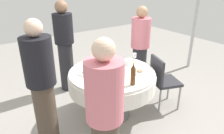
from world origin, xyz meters
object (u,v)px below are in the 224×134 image
dining_table (112,81)px  bottle_clear_north (122,77)px  plate_west (116,64)px  plate_far (140,72)px  bottle_clear_inner (103,63)px  plate_mid (86,73)px  wine_glass_left (134,56)px  person_right (65,46)px  bottle_green_south (116,66)px  person_north (105,119)px  person_south (140,47)px  plate_outer (98,80)px  bottle_brown_right (133,75)px  person_inner (42,86)px  wine_glass_south (127,64)px  chair_rear (162,78)px

dining_table → bottle_clear_north: 0.50m
plate_west → plate_far: same height
bottle_clear_inner → plate_west: size_ratio=1.50×
plate_mid → bottle_clear_inner: bearing=156.5°
wine_glass_left → person_right: (0.70, -1.09, 0.01)m
bottle_green_south → person_north: person_north is taller
wine_glass_left → person_south: (-0.45, -0.37, -0.05)m
bottle_clear_inner → person_right: (0.09, -1.11, -0.02)m
wine_glass_left → person_south: 0.59m
bottle_clear_north → person_north: bearing=41.3°
plate_outer → bottle_brown_right: bearing=131.6°
bottle_green_south → plate_west: size_ratio=1.32×
bottle_clear_inner → plate_mid: bottle_clear_inner is taller
bottle_clear_north → person_south: bearing=-141.4°
person_inner → bottle_clear_north: bearing=-114.5°
person_south → wine_glass_south: bearing=-79.5°
bottle_clear_inner → person_north: (0.63, 1.02, -0.06)m
bottle_brown_right → chair_rear: size_ratio=0.34×
dining_table → plate_west: bearing=-142.0°
person_north → plate_mid: bearing=-71.9°
person_inner → wine_glass_left: bearing=-88.0°
plate_outer → plate_mid: bearing=-86.5°
wine_glass_south → bottle_clear_north: bearing=44.0°
person_north → person_inner: person_inner is taller
bottle_clear_north → plate_far: 0.47m
plate_far → person_north: person_north is taller
dining_table → person_north: person_north is taller
plate_far → plate_west: bearing=-73.9°
person_right → person_north: bearing=-114.5°
person_north → chair_rear: person_north is taller
dining_table → person_south: 1.06m
dining_table → chair_rear: size_ratio=1.47×
person_right → bottle_brown_right: bearing=-93.5°
person_right → person_inner: bearing=-134.0°
plate_far → person_right: (0.52, -1.43, 0.11)m
dining_table → chair_rear: (-0.77, 0.28, -0.07)m
bottle_green_south → person_north: (0.74, 0.84, -0.04)m
dining_table → plate_mid: (0.34, -0.16, 0.16)m
wine_glass_left → person_south: bearing=-140.9°
plate_far → person_south: bearing=-132.1°
bottle_brown_right → plate_west: bearing=-108.0°
dining_table → person_inner: person_inner is taller
person_inner → person_south: (-1.96, -0.49, -0.04)m
plate_far → bottle_clear_inner: bearing=-37.2°
bottle_brown_right → bottle_green_south: bearing=-91.1°
plate_outer → plate_west: (-0.51, -0.28, 0.00)m
plate_west → plate_mid: same height
plate_mid → person_right: bearing=-97.4°
wine_glass_left → person_south: person_south is taller
plate_outer → chair_rear: bearing=172.5°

